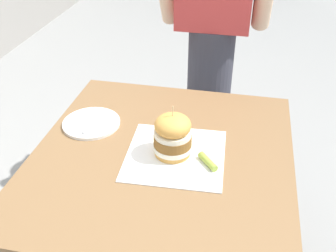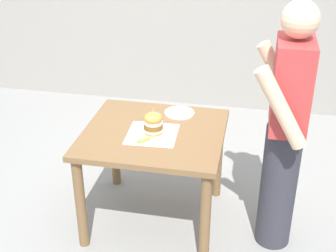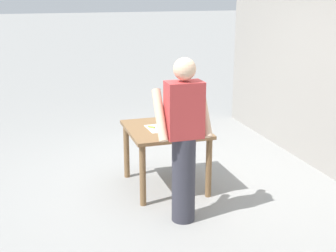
{
  "view_description": "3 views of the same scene",
  "coord_description": "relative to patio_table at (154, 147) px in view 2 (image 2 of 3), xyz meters",
  "views": [
    {
      "loc": [
        0.24,
        -1.05,
        1.58
      ],
      "look_at": [
        0.0,
        0.1,
        0.79
      ],
      "focal_mm": 42.0,
      "sensor_mm": 36.0,
      "label": 1
    },
    {
      "loc": [
        2.75,
        0.66,
        2.26
      ],
      "look_at": [
        0.0,
        0.1,
        0.79
      ],
      "focal_mm": 50.0,
      "sensor_mm": 36.0,
      "label": 2
    },
    {
      "loc": [
        1.5,
        5.02,
        2.33
      ],
      "look_at": [
        0.0,
        0.1,
        0.79
      ],
      "focal_mm": 50.0,
      "sensor_mm": 36.0,
      "label": 3
    }
  ],
  "objects": [
    {
      "name": "patio_table",
      "position": [
        0.0,
        0.0,
        0.0
      ],
      "size": [
        0.89,
        0.96,
        0.74
      ],
      "color": "brown",
      "rests_on": "ground"
    },
    {
      "name": "ground_plane",
      "position": [
        0.0,
        0.0,
        -0.62
      ],
      "size": [
        80.0,
        80.0,
        0.0
      ],
      "primitive_type": "plane",
      "color": "gray"
    },
    {
      "name": "serving_paper",
      "position": [
        0.05,
        0.0,
        0.13
      ],
      "size": [
        0.35,
        0.35,
        0.0
      ],
      "primitive_type": "cube",
      "rotation": [
        0.0,
        0.0,
        0.05
      ],
      "color": "white",
      "rests_on": "patio_table"
    },
    {
      "name": "side_plate_with_forks",
      "position": [
        -0.31,
        0.12,
        0.13
      ],
      "size": [
        0.22,
        0.22,
        0.02
      ],
      "color": "white",
      "rests_on": "patio_table"
    },
    {
      "name": "sandwich",
      "position": [
        0.04,
        0.01,
        0.21
      ],
      "size": [
        0.13,
        0.13,
        0.19
      ],
      "color": "gold",
      "rests_on": "serving_paper"
    },
    {
      "name": "diner_across_table",
      "position": [
        0.07,
        0.86,
        0.27
      ],
      "size": [
        0.55,
        0.35,
        1.69
      ],
      "color": "#33333D",
      "rests_on": "ground"
    },
    {
      "name": "pickle_spear",
      "position": [
        0.16,
        -0.03,
        0.14
      ],
      "size": [
        0.07,
        0.08,
        0.02
      ],
      "primitive_type": "cylinder",
      "rotation": [
        0.0,
        1.57,
        2.26
      ],
      "color": "#8EA83D",
      "rests_on": "serving_paper"
    }
  ]
}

